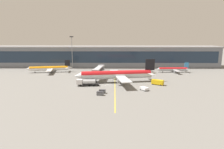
{
  "coord_description": "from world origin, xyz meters",
  "views": [
    {
      "loc": [
        3.72,
        -94.51,
        22.53
      ],
      "look_at": [
        2.39,
        3.32,
        4.5
      ],
      "focal_mm": 31.04,
      "sensor_mm": 36.0,
      "label": 1
    }
  ],
  "objects_px": {
    "pushback_tug": "(144,88)",
    "baggage_cart_0": "(100,93)",
    "commuter_jet_near": "(49,68)",
    "main_airliner": "(117,75)",
    "fuel_tanker": "(86,82)",
    "lavatory_truck": "(157,82)",
    "commuter_jet_far": "(173,69)",
    "baggage_cart_1": "(102,91)"
  },
  "relations": [
    {
      "from": "lavatory_truck",
      "to": "baggage_cart_1",
      "type": "xyz_separation_m",
      "value": [
        -26.52,
        -15.41,
        -0.64
      ]
    },
    {
      "from": "lavatory_truck",
      "to": "commuter_jet_far",
      "type": "distance_m",
      "value": 41.36
    },
    {
      "from": "pushback_tug",
      "to": "commuter_jet_far",
      "type": "xyz_separation_m",
      "value": [
        26.73,
        47.65,
        1.34
      ]
    },
    {
      "from": "lavatory_truck",
      "to": "baggage_cart_1",
      "type": "relative_size",
      "value": 2.09
    },
    {
      "from": "baggage_cart_0",
      "to": "commuter_jet_far",
      "type": "bearing_deg",
      "value": 50.37
    },
    {
      "from": "commuter_jet_far",
      "to": "commuter_jet_near",
      "type": "distance_m",
      "value": 84.63
    },
    {
      "from": "baggage_cart_1",
      "to": "commuter_jet_near",
      "type": "height_order",
      "value": "commuter_jet_near"
    },
    {
      "from": "main_airliner",
      "to": "commuter_jet_near",
      "type": "height_order",
      "value": "main_airliner"
    },
    {
      "from": "baggage_cart_1",
      "to": "fuel_tanker",
      "type": "bearing_deg",
      "value": 124.46
    },
    {
      "from": "baggage_cart_1",
      "to": "commuter_jet_far",
      "type": "xyz_separation_m",
      "value": [
        45.21,
        52.3,
        1.4
      ]
    },
    {
      "from": "baggage_cart_0",
      "to": "baggage_cart_1",
      "type": "distance_m",
      "value": 3.2
    },
    {
      "from": "baggage_cart_0",
      "to": "lavatory_truck",
      "type": "bearing_deg",
      "value": 34.25
    },
    {
      "from": "pushback_tug",
      "to": "lavatory_truck",
      "type": "bearing_deg",
      "value": 53.22
    },
    {
      "from": "fuel_tanker",
      "to": "pushback_tug",
      "type": "xyz_separation_m",
      "value": [
        27.01,
        -7.79,
        -0.9
      ]
    },
    {
      "from": "baggage_cart_0",
      "to": "commuter_jet_near",
      "type": "bearing_deg",
      "value": 125.54
    },
    {
      "from": "fuel_tanker",
      "to": "lavatory_truck",
      "type": "xyz_separation_m",
      "value": [
        35.06,
        2.97,
        -0.32
      ]
    },
    {
      "from": "commuter_jet_near",
      "to": "commuter_jet_far",
      "type": "bearing_deg",
      "value": 0.83
    },
    {
      "from": "main_airliner",
      "to": "commuter_jet_far",
      "type": "bearing_deg",
      "value": 39.01
    },
    {
      "from": "fuel_tanker",
      "to": "baggage_cart_1",
      "type": "relative_size",
      "value": 3.74
    },
    {
      "from": "lavatory_truck",
      "to": "pushback_tug",
      "type": "bearing_deg",
      "value": -126.78
    },
    {
      "from": "baggage_cart_0",
      "to": "commuter_jet_far",
      "type": "distance_m",
      "value": 71.98
    },
    {
      "from": "lavatory_truck",
      "to": "pushback_tug",
      "type": "distance_m",
      "value": 13.44
    },
    {
      "from": "fuel_tanker",
      "to": "lavatory_truck",
      "type": "height_order",
      "value": "fuel_tanker"
    },
    {
      "from": "lavatory_truck",
      "to": "commuter_jet_far",
      "type": "xyz_separation_m",
      "value": [
        18.69,
        36.89,
        0.77
      ]
    },
    {
      "from": "baggage_cart_1",
      "to": "lavatory_truck",
      "type": "bearing_deg",
      "value": 30.16
    },
    {
      "from": "baggage_cart_0",
      "to": "baggage_cart_1",
      "type": "bearing_deg",
      "value": 77.4
    },
    {
      "from": "lavatory_truck",
      "to": "baggage_cart_1",
      "type": "distance_m",
      "value": 30.68
    },
    {
      "from": "lavatory_truck",
      "to": "main_airliner",
      "type": "bearing_deg",
      "value": 164.47
    },
    {
      "from": "main_airliner",
      "to": "baggage_cart_0",
      "type": "distance_m",
      "value": 25.36
    },
    {
      "from": "pushback_tug",
      "to": "commuter_jet_near",
      "type": "xyz_separation_m",
      "value": [
        -57.89,
        46.42,
        1.94
      ]
    },
    {
      "from": "main_airliner",
      "to": "fuel_tanker",
      "type": "distance_m",
      "value": 17.46
    },
    {
      "from": "pushback_tug",
      "to": "baggage_cart_0",
      "type": "relative_size",
      "value": 1.52
    },
    {
      "from": "fuel_tanker",
      "to": "lavatory_truck",
      "type": "relative_size",
      "value": 1.79
    },
    {
      "from": "lavatory_truck",
      "to": "baggage_cart_0",
      "type": "bearing_deg",
      "value": -145.75
    },
    {
      "from": "pushback_tug",
      "to": "baggage_cart_1",
      "type": "xyz_separation_m",
      "value": [
        -18.48,
        -4.65,
        -0.07
      ]
    },
    {
      "from": "main_airliner",
      "to": "baggage_cart_1",
      "type": "distance_m",
      "value": 22.2
    },
    {
      "from": "commuter_jet_near",
      "to": "fuel_tanker",
      "type": "bearing_deg",
      "value": -51.37
    },
    {
      "from": "commuter_jet_far",
      "to": "commuter_jet_near",
      "type": "xyz_separation_m",
      "value": [
        -84.62,
        -1.23,
        0.6
      ]
    },
    {
      "from": "commuter_jet_near",
      "to": "main_airliner",
      "type": "bearing_deg",
      "value": -33.24
    },
    {
      "from": "fuel_tanker",
      "to": "pushback_tug",
      "type": "height_order",
      "value": "fuel_tanker"
    },
    {
      "from": "pushback_tug",
      "to": "baggage_cart_1",
      "type": "bearing_deg",
      "value": -165.87
    },
    {
      "from": "pushback_tug",
      "to": "baggage_cart_0",
      "type": "bearing_deg",
      "value": -157.93
    }
  ]
}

